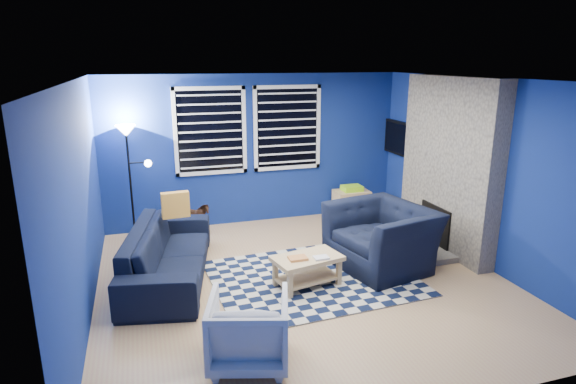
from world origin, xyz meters
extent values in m
plane|color=tan|center=(0.00, 0.00, 0.00)|extent=(5.00, 5.00, 0.00)
plane|color=white|center=(0.00, 0.00, 2.50)|extent=(5.00, 5.00, 0.00)
plane|color=navy|center=(0.00, 2.50, 1.25)|extent=(5.00, 0.00, 5.00)
plane|color=navy|center=(-2.50, 0.00, 1.25)|extent=(0.00, 5.00, 5.00)
plane|color=navy|center=(2.50, 0.00, 1.25)|extent=(0.00, 5.00, 5.00)
cube|color=gray|center=(2.37, 0.50, 1.25)|extent=(0.26, 2.00, 2.50)
cube|color=black|center=(2.23, 0.50, 0.35)|extent=(0.04, 0.70, 0.60)
cube|color=gray|center=(2.10, 0.50, 0.04)|extent=(0.50, 1.20, 0.08)
cube|color=black|center=(-0.75, 2.48, 1.60)|extent=(1.05, 0.02, 1.30)
cube|color=white|center=(-0.75, 2.47, 2.28)|extent=(1.17, 0.05, 0.06)
cube|color=white|center=(-0.75, 2.47, 0.92)|extent=(1.17, 0.05, 0.06)
cube|color=black|center=(0.55, 2.48, 1.60)|extent=(1.05, 0.02, 1.30)
cube|color=white|center=(0.55, 2.47, 2.28)|extent=(1.17, 0.05, 0.06)
cube|color=white|center=(0.55, 2.47, 0.92)|extent=(1.17, 0.05, 0.06)
cube|color=black|center=(2.45, 2.00, 1.40)|extent=(0.06, 1.00, 0.58)
cube|color=black|center=(2.42, 2.00, 1.40)|extent=(0.01, 0.92, 0.50)
cube|color=black|center=(0.14, 0.04, 0.01)|extent=(2.62, 2.15, 0.02)
imported|color=black|center=(-1.61, 0.62, 0.34)|extent=(2.45, 1.35, 0.68)
imported|color=black|center=(1.15, 0.13, 0.42)|extent=(1.50, 1.38, 0.83)
imported|color=gray|center=(-1.03, -1.44, 0.33)|extent=(0.89, 0.91, 0.67)
imported|color=#4C2E18|center=(-1.13, 2.14, 0.29)|extent=(0.35, 0.57, 0.44)
cube|color=tan|center=(0.00, -0.14, 0.37)|extent=(0.91, 0.64, 0.05)
cube|color=tan|center=(0.00, -0.14, 0.11)|extent=(0.82, 0.55, 0.03)
cube|color=#C37537|center=(-0.14, -0.18, 0.41)|extent=(0.25, 0.20, 0.03)
cube|color=silver|center=(0.14, -0.25, 0.41)|extent=(0.20, 0.16, 0.03)
cube|color=tan|center=(-0.35, -0.32, 0.17)|extent=(0.07, 0.07, 0.33)
cube|color=tan|center=(0.35, -0.32, 0.17)|extent=(0.07, 0.07, 0.33)
cube|color=tan|center=(-0.35, 0.05, 0.17)|extent=(0.07, 0.07, 0.33)
cube|color=tan|center=(0.35, 0.05, 0.17)|extent=(0.07, 0.07, 0.33)
cube|color=tan|center=(1.64, 2.16, 0.25)|extent=(0.60, 0.41, 0.50)
cube|color=black|center=(1.64, 2.16, 0.25)|extent=(0.52, 0.36, 0.40)
cube|color=#9DEB1B|center=(1.64, 2.16, 0.54)|extent=(0.34, 0.26, 0.09)
cylinder|color=black|center=(-2.03, 2.25, 0.01)|extent=(0.22, 0.22, 0.03)
cylinder|color=black|center=(-2.03, 2.25, 0.84)|extent=(0.03, 0.03, 1.66)
cone|color=white|center=(-2.03, 2.25, 1.69)|extent=(0.30, 0.30, 0.17)
sphere|color=white|center=(-1.76, 2.20, 1.19)|extent=(0.11, 0.11, 0.11)
cube|color=gold|center=(-1.46, 1.02, 0.85)|extent=(0.37, 0.13, 0.35)
camera|label=1|loc=(-1.85, -5.27, 2.72)|focal=30.00mm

